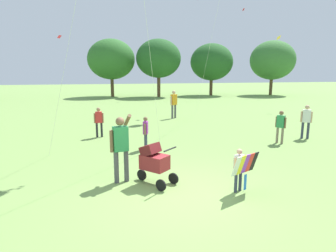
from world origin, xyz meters
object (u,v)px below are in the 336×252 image
object	(u,v)px
stroller	(154,160)
person_back_turned	(99,120)
person_couple_left	(174,102)
person_red_shirt	(146,130)
person_sitting_far	(281,124)
person_adult_flyer	(121,143)
child_with_butterfly_kite	(240,166)
person_kid_running	(306,119)

from	to	relation	value
stroller	person_back_turned	distance (m)	5.68
person_couple_left	person_back_turned	size ratio (longest dim) A/B	1.30
person_couple_left	person_back_turned	world-z (taller)	person_couple_left
person_red_shirt	person_couple_left	distance (m)	7.02
person_couple_left	person_sitting_far	bearing A→B (deg)	-69.65
stroller	person_back_turned	size ratio (longest dim) A/B	0.82
person_couple_left	person_back_turned	distance (m)	5.93
stroller	person_sitting_far	bearing A→B (deg)	27.76
person_adult_flyer	stroller	world-z (taller)	person_adult_flyer
child_with_butterfly_kite	stroller	xyz separation A→B (m)	(-1.82, 0.93, -0.01)
person_back_turned	person_kid_running	bearing A→B (deg)	-14.67
child_with_butterfly_kite	person_couple_left	distance (m)	10.61
child_with_butterfly_kite	stroller	bearing A→B (deg)	152.95
person_red_shirt	person_couple_left	world-z (taller)	person_couple_left
person_adult_flyer	person_couple_left	xyz separation A→B (m)	(3.71, 9.32, -0.02)
person_sitting_far	person_couple_left	bearing A→B (deg)	110.35
person_red_shirt	person_adult_flyer	bearing A→B (deg)	-110.25
person_kid_running	person_back_turned	bearing A→B (deg)	165.33
person_kid_running	person_red_shirt	bearing A→B (deg)	-178.11
stroller	person_sitting_far	xyz separation A→B (m)	(5.44, 2.86, 0.14)
person_red_shirt	person_sitting_far	distance (m)	5.18
stroller	person_couple_left	bearing A→B (deg)	73.02
person_sitting_far	person_red_shirt	bearing A→B (deg)	177.07
child_with_butterfly_kite	person_back_turned	xyz separation A→B (m)	(-3.16, 6.45, 0.12)
person_back_turned	person_sitting_far	bearing A→B (deg)	-21.39
person_adult_flyer	child_with_butterfly_kite	bearing A→B (deg)	-25.38
person_couple_left	person_back_turned	xyz separation A→B (m)	(-4.28, -4.10, -0.23)
person_kid_running	person_sitting_far	bearing A→B (deg)	-162.26
child_with_butterfly_kite	person_kid_running	size ratio (longest dim) A/B	0.73
person_adult_flyer	person_couple_left	bearing A→B (deg)	68.30
person_adult_flyer	person_kid_running	xyz separation A→B (m)	(7.73, 3.05, -0.17)
child_with_butterfly_kite	person_adult_flyer	distance (m)	2.89
stroller	person_red_shirt	distance (m)	3.14
person_adult_flyer	stroller	distance (m)	0.91
person_red_shirt	person_kid_running	xyz separation A→B (m)	(6.68, 0.22, 0.13)
child_with_butterfly_kite	person_red_shirt	xyz separation A→B (m)	(-1.55, 4.06, 0.08)
person_sitting_far	person_kid_running	distance (m)	1.59
person_sitting_far	person_adult_flyer	bearing A→B (deg)	-157.57
person_adult_flyer	person_red_shirt	size ratio (longest dim) A/B	1.46
person_adult_flyer	person_sitting_far	bearing A→B (deg)	22.43
person_back_turned	stroller	bearing A→B (deg)	-76.34
person_red_shirt	person_sitting_far	bearing A→B (deg)	-2.93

